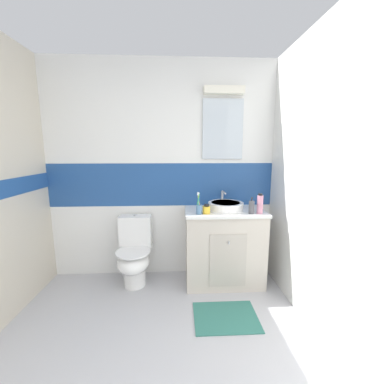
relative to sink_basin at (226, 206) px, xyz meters
name	(u,v)px	position (x,y,z in m)	size (l,w,h in m)	color
ground_plane	(154,353)	(-0.72, -0.97, -0.91)	(3.20, 3.48, 0.04)	#B2B2B7
wall_back_tiled	(163,171)	(-0.71, 0.28, 0.36)	(3.20, 0.20, 2.50)	white
wall_right_plain	(343,186)	(0.63, -0.97, 0.36)	(0.10, 3.48, 2.50)	white
vanity_cabinet	(224,246)	(-0.01, -0.02, -0.47)	(0.87, 0.52, 0.85)	beige
sink_basin	(226,206)	(0.00, 0.00, 0.00)	(0.39, 0.43, 0.18)	white
toilet	(134,254)	(-1.02, -0.02, -0.54)	(0.37, 0.50, 0.77)	white
toothbrush_cup	(199,208)	(-0.31, -0.17, 0.02)	(0.06, 0.06, 0.23)	#4C7299
soap_dispenser	(251,207)	(0.23, -0.19, 0.02)	(0.06, 0.06, 0.18)	#4C4C51
shampoo_bottle_tall	(260,204)	(0.32, -0.18, 0.06)	(0.06, 0.06, 0.21)	pink
hair_gel_jar	(206,209)	(-0.23, -0.16, 0.00)	(0.08, 0.08, 0.10)	yellow
bath_mat	(226,317)	(-0.10, -0.64, -0.89)	(0.58, 0.44, 0.01)	#337266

